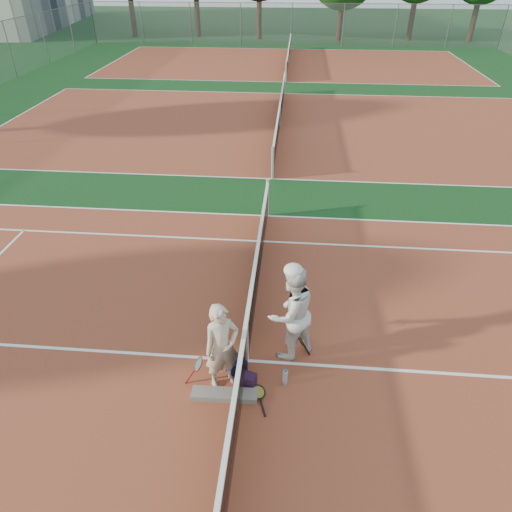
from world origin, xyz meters
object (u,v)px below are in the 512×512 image
at_px(player_a, 222,347).
at_px(racket_spare, 258,393).
at_px(racket_black_held, 300,345).
at_px(sports_bag_purple, 247,380).
at_px(water_bottle, 285,378).
at_px(player_b, 291,313).
at_px(net_main, 247,340).
at_px(racket_red, 199,370).
at_px(sports_bag_navy, 237,366).

height_order(player_a, racket_spare, player_a).
relative_size(racket_black_held, racket_spare, 0.92).
relative_size(racket_black_held, sports_bag_purple, 1.93).
height_order(sports_bag_purple, water_bottle, water_bottle).
xyz_separation_m(player_a, water_bottle, (1.05, 0.04, -0.68)).
height_order(player_a, player_b, player_b).
xyz_separation_m(net_main, player_a, (-0.35, -0.51, 0.32)).
bearing_deg(net_main, racket_red, -145.06).
relative_size(racket_red, racket_black_held, 0.95).
distance_m(player_a, racket_black_held, 1.56).
xyz_separation_m(racket_black_held, racket_spare, (-0.67, -0.92, -0.24)).
bearing_deg(sports_bag_purple, racket_red, 179.73).
bearing_deg(racket_red, racket_black_held, 6.45).
height_order(racket_red, racket_black_held, racket_black_held).
bearing_deg(racket_spare, racket_black_held, -54.63).
xyz_separation_m(racket_black_held, sports_bag_navy, (-1.09, -0.45, -0.15)).
bearing_deg(water_bottle, sports_bag_navy, 166.30).
bearing_deg(water_bottle, racket_spare, -149.04).
bearing_deg(water_bottle, racket_red, -177.43).
bearing_deg(racket_black_held, player_b, -41.31).
xyz_separation_m(net_main, player_b, (0.75, 0.29, 0.44)).
bearing_deg(sports_bag_navy, player_b, 31.27).
bearing_deg(racket_spare, player_a, 51.65).
distance_m(racket_red, racket_spare, 1.07).
distance_m(player_b, sports_bag_purple, 1.36).
distance_m(player_b, water_bottle, 1.10).
distance_m(player_b, sports_bag_navy, 1.34).
height_order(sports_bag_navy, water_bottle, water_bottle).
xyz_separation_m(player_a, player_b, (1.10, 0.80, 0.12)).
distance_m(player_a, sports_bag_navy, 0.77).
height_order(player_a, water_bottle, player_a).
xyz_separation_m(net_main, racket_black_held, (0.93, 0.19, -0.23)).
xyz_separation_m(net_main, racket_red, (-0.76, -0.53, -0.25)).
relative_size(racket_red, sports_bag_navy, 1.63).
height_order(player_b, sports_bag_purple, player_b).
distance_m(racket_spare, sports_bag_navy, 0.64).
xyz_separation_m(player_b, water_bottle, (-0.05, -0.76, -0.80)).
height_order(net_main, racket_black_held, net_main).
xyz_separation_m(player_b, racket_spare, (-0.49, -1.02, -0.90)).
relative_size(sports_bag_purple, water_bottle, 0.96).
xyz_separation_m(player_b, sports_bag_navy, (-0.91, -0.55, -0.82)).
relative_size(player_b, racket_black_held, 3.41).
bearing_deg(racket_black_held, sports_bag_purple, 26.07).
relative_size(sports_bag_navy, sports_bag_purple, 1.12).
height_order(racket_spare, sports_bag_purple, sports_bag_purple).
xyz_separation_m(net_main, sports_bag_navy, (-0.16, -0.26, -0.38)).
bearing_deg(net_main, sports_bag_purple, -83.84).
relative_size(player_a, racket_spare, 2.75).
distance_m(player_a, racket_red, 0.70).
height_order(racket_black_held, water_bottle, racket_black_held).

